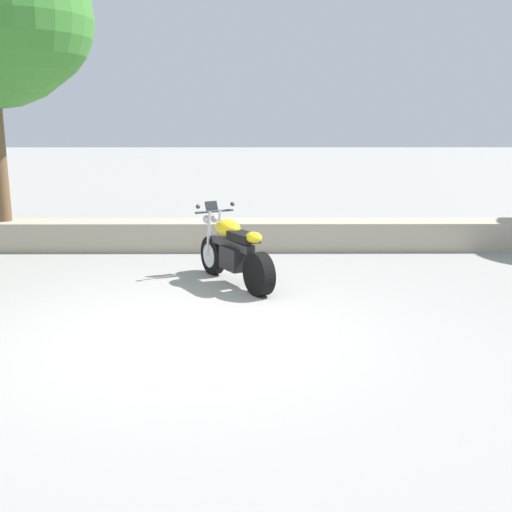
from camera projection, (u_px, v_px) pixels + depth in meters
name	position (u px, v px, depth m)	size (l,w,h in m)	color
ground_plane	(186.00, 333.00, 6.81)	(120.00, 120.00, 0.00)	gray
stone_wall	(213.00, 235.00, 11.44)	(36.00, 0.80, 0.55)	#A89E89
motorcycle_yellow_centre	(234.00, 252.00, 8.87)	(1.22, 1.86, 1.18)	black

